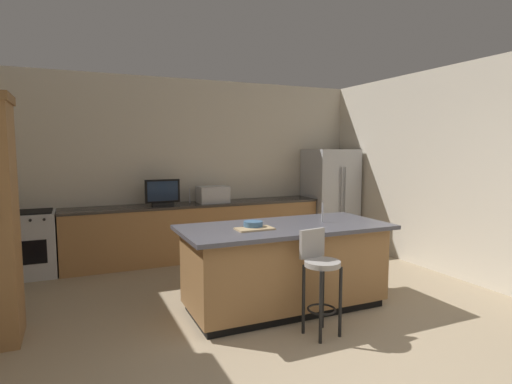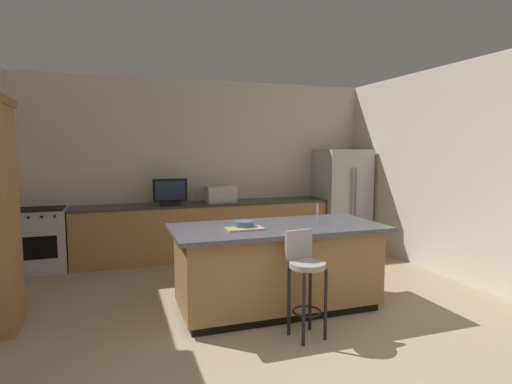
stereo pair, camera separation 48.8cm
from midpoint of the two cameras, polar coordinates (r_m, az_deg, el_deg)
The scene contains 14 objects.
wall_back at distance 7.10m, azimuth -10.56°, elevation 3.30°, with size 6.33×0.12×2.91m, color beige.
wall_right at distance 6.50m, azimuth 21.25°, elevation 2.75°, with size 0.12×5.05×2.91m, color beige.
counter_back at distance 6.84m, azimuth -10.02°, elevation -5.28°, with size 4.12×0.62×0.90m.
kitchen_island at distance 4.67m, azimuth 0.96°, elevation -10.15°, with size 2.30×1.06×0.94m.
refrigerator at distance 7.68m, azimuth 8.34°, elevation -0.76°, with size 0.83×0.79×1.76m.
range_oven at distance 6.71m, azimuth -30.81°, elevation -6.22°, with size 0.74×0.63×0.92m.
microwave at distance 6.82m, azimuth -8.01°, elevation -0.34°, with size 0.48×0.36×0.27m, color #B7BABF.
tv_monitor at distance 6.59m, azimuth -14.81°, elevation -0.22°, with size 0.53×0.16×0.41m.
sink_faucet_back at distance 6.83m, azimuth -11.13°, elevation -0.50°, with size 0.02×0.02×0.24m, color #B2B2B7.
sink_faucet_island at distance 4.76m, azimuth 6.25°, elevation -2.85°, with size 0.02×0.02×0.22m, color #B2B2B7.
bar_stool_center at distance 4.02m, azimuth 5.28°, elevation -10.97°, with size 0.34×0.36×1.01m.
fruit_bowl at distance 4.39m, azimuth -3.59°, elevation -4.53°, with size 0.20×0.20×0.07m, color #3F668C.
cell_phone at distance 4.39m, azimuth -4.68°, elevation -5.00°, with size 0.07×0.15×0.01m, color black.
cutting_board at distance 4.32m, azimuth -3.44°, elevation -5.09°, with size 0.39×0.22×0.02m, color tan.
Camera 1 is at (-1.87, -2.16, 1.78)m, focal length 29.11 mm.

